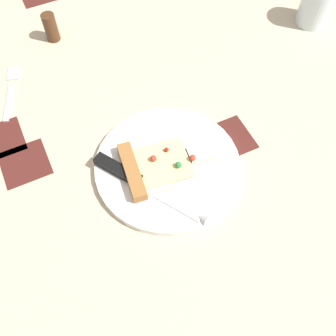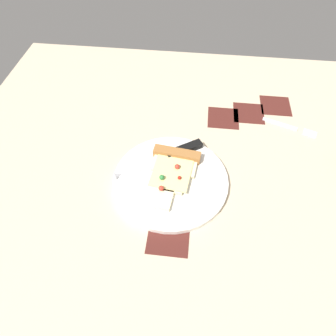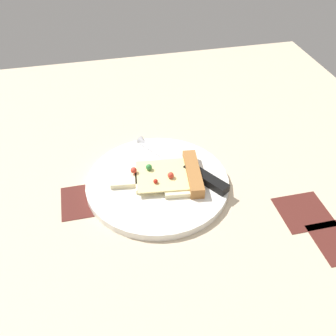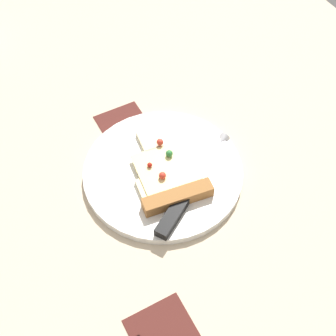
% 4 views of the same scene
% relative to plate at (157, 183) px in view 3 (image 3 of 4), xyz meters
% --- Properties ---
extents(ground_plane, '(1.39, 1.39, 0.03)m').
position_rel_plate_xyz_m(ground_plane, '(0.10, 0.09, -0.02)').
color(ground_plane, '#C6B293').
rests_on(ground_plane, ground).
extents(plate, '(0.28, 0.28, 0.01)m').
position_rel_plate_xyz_m(plate, '(0.00, 0.00, 0.00)').
color(plate, white).
rests_on(plate, ground_plane).
extents(pizza_slice, '(0.18, 0.12, 0.03)m').
position_rel_plate_xyz_m(pizza_slice, '(-0.03, 0.00, 0.02)').
color(pizza_slice, beige).
rests_on(pizza_slice, plate).
extents(knife, '(0.15, 0.21, 0.02)m').
position_rel_plate_xyz_m(knife, '(-0.07, -0.01, 0.01)').
color(knife, silver).
rests_on(knife, plate).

